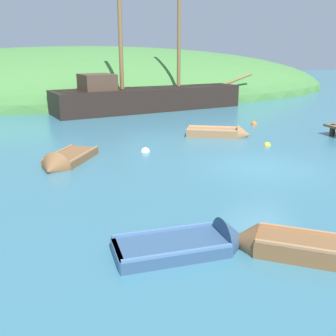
{
  "coord_description": "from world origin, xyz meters",
  "views": [
    {
      "loc": [
        -8.21,
        -12.94,
        4.51
      ],
      "look_at": [
        -3.65,
        0.79,
        0.15
      ],
      "focal_mm": 42.69,
      "sensor_mm": 36.0,
      "label": 1
    }
  ],
  "objects": [
    {
      "name": "buoy_yellow",
      "position": [
        2.24,
        3.33,
        0.0
      ],
      "size": [
        0.34,
        0.34,
        0.34
      ],
      "primitive_type": "sphere",
      "color": "yellow",
      "rests_on": "ground"
    },
    {
      "name": "sailing_ship",
      "position": [
        -0.17,
        16.27,
        0.62
      ],
      "size": [
        17.06,
        5.96,
        12.11
      ],
      "rotation": [
        0.0,
        0.0,
        0.18
      ],
      "color": "black",
      "rests_on": "ground"
    },
    {
      "name": "rowboat_center",
      "position": [
        1.05,
        5.89,
        0.14
      ],
      "size": [
        3.44,
        2.51,
        1.07
      ],
      "rotation": [
        0.0,
        0.0,
        5.8
      ],
      "color": "#9E7047",
      "rests_on": "ground"
    },
    {
      "name": "ground_plane",
      "position": [
        0.0,
        0.0,
        0.0
      ],
      "size": [
        120.0,
        120.0,
        0.0
      ],
      "primitive_type": "plane",
      "color": "teal"
    },
    {
      "name": "shore_hill",
      "position": [
        -2.76,
        30.21,
        0.0
      ],
      "size": [
        54.93,
        27.74,
        9.4
      ],
      "primitive_type": "ellipsoid",
      "color": "#477F3D",
      "rests_on": "ground"
    },
    {
      "name": "buoy_white",
      "position": [
        -3.67,
        3.97,
        0.0
      ],
      "size": [
        0.42,
        0.42,
        0.42
      ],
      "primitive_type": "sphere",
      "color": "white",
      "rests_on": "ground"
    },
    {
      "name": "buoy_orange",
      "position": [
        4.48,
        8.43,
        0.0
      ],
      "size": [
        0.39,
        0.39,
        0.39
      ],
      "primitive_type": "sphere",
      "color": "orange",
      "rests_on": "ground"
    },
    {
      "name": "rowboat_near_dock",
      "position": [
        -2.98,
        -6.09,
        0.15
      ],
      "size": [
        2.98,
        2.63,
        0.94
      ],
      "rotation": [
        0.0,
        0.0,
        2.48
      ],
      "color": "brown",
      "rests_on": "ground"
    },
    {
      "name": "rowboat_outer_left",
      "position": [
        -4.95,
        -5.19,
        0.08
      ],
      "size": [
        3.22,
        1.33,
        1.2
      ],
      "rotation": [
        0.0,
        0.0,
        6.26
      ],
      "color": "#335175",
      "rests_on": "ground"
    },
    {
      "name": "rowboat_far",
      "position": [
        -7.3,
        3.04,
        0.09
      ],
      "size": [
        2.8,
        3.45,
        1.22
      ],
      "rotation": [
        0.0,
        0.0,
        4.15
      ],
      "color": "brown",
      "rests_on": "ground"
    }
  ]
}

